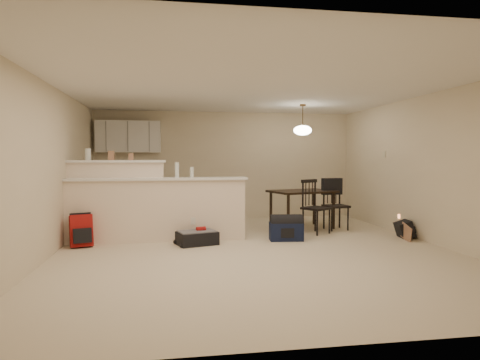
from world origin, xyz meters
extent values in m
plane|color=beige|center=(0.00, 0.00, 0.00)|extent=(7.00, 7.00, 0.00)
plane|color=white|center=(0.00, 0.00, 2.50)|extent=(7.00, 7.00, 0.00)
cube|color=beige|center=(0.00, 3.50, 1.25)|extent=(6.00, 0.02, 2.50)
cube|color=beige|center=(0.00, -3.50, 1.25)|extent=(6.00, 0.02, 2.50)
cube|color=beige|center=(-3.00, 0.00, 1.25)|extent=(0.02, 7.00, 2.50)
cube|color=beige|center=(3.00, 0.00, 1.25)|extent=(0.02, 7.00, 2.50)
cube|color=#F4DEC5|center=(-1.50, 0.90, 0.53)|extent=(3.00, 0.28, 1.05)
cube|color=white|center=(-1.50, 0.90, 1.07)|extent=(3.08, 0.38, 0.04)
cube|color=#F4DEC5|center=(-2.20, 1.12, 0.68)|extent=(1.60, 0.24, 1.35)
cube|color=white|center=(-2.20, 1.12, 1.37)|extent=(1.68, 0.34, 0.04)
cube|color=white|center=(-2.20, 3.32, 1.90)|extent=(1.40, 0.34, 0.70)
cube|color=white|center=(-2.00, 3.19, 0.45)|extent=(1.80, 0.60, 0.90)
cube|color=beige|center=(2.98, 1.55, 1.50)|extent=(0.02, 0.12, 0.12)
cylinder|color=silver|center=(-2.67, 1.12, 1.49)|extent=(0.10, 0.10, 0.20)
cube|color=#A17153|center=(-2.28, 1.12, 1.47)|extent=(0.10, 0.07, 0.16)
cube|color=#A17153|center=(-1.95, 1.12, 1.45)|extent=(0.08, 0.06, 0.12)
cylinder|color=silver|center=(-1.17, 0.90, 1.22)|extent=(0.07, 0.07, 0.26)
cylinder|color=silver|center=(-0.91, 0.90, 1.18)|extent=(0.06, 0.06, 0.18)
cube|color=black|center=(1.34, 1.77, 0.75)|extent=(1.42, 1.15, 0.04)
cylinder|color=black|center=(0.93, 1.30, 0.37)|extent=(0.06, 0.06, 0.73)
cylinder|color=black|center=(1.95, 1.61, 0.37)|extent=(0.06, 0.06, 0.73)
cylinder|color=black|center=(0.74, 1.93, 0.37)|extent=(0.06, 0.06, 0.73)
cylinder|color=black|center=(1.76, 2.24, 0.37)|extent=(0.06, 0.06, 0.73)
cylinder|color=brown|center=(1.34, 1.77, 2.25)|extent=(0.02, 0.02, 0.50)
cylinder|color=brown|center=(1.34, 1.77, 2.48)|extent=(0.12, 0.12, 0.03)
ellipsoid|color=white|center=(1.34, 1.77, 1.98)|extent=(0.36, 0.36, 0.20)
cube|color=black|center=(-0.85, 0.48, 0.11)|extent=(0.72, 0.58, 0.21)
cube|color=#A21412|center=(-2.70, 0.61, 0.26)|extent=(0.39, 0.31, 0.51)
cube|color=#101834|center=(0.70, 0.61, 0.15)|extent=(0.60, 0.37, 0.31)
cube|color=black|center=(2.85, 0.50, 0.15)|extent=(0.28, 0.36, 0.29)
cube|color=#A17153|center=(2.74, 0.26, 0.14)|extent=(0.05, 0.36, 0.27)
camera|label=1|loc=(-1.26, -6.51, 1.43)|focal=32.00mm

